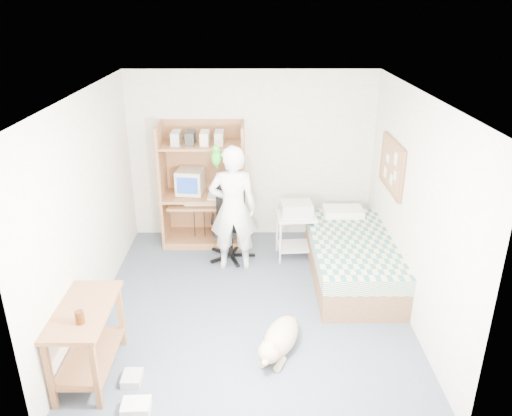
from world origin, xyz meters
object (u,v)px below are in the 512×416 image
at_px(dog, 279,339).
at_px(printer_cart, 296,229).
at_px(bed, 352,258).
at_px(side_desk, 87,331).
at_px(person, 233,209).
at_px(computer_hutch, 204,189).
at_px(office_chair, 231,232).

bearing_deg(dog, printer_cart, 103.03).
xyz_separation_m(bed, side_desk, (-2.85, -1.82, 0.21)).
xyz_separation_m(side_desk, printer_cart, (2.17, 2.40, -0.07)).
xyz_separation_m(dog, printer_cart, (0.32, 2.09, 0.27)).
bearing_deg(person, printer_cart, -162.45).
distance_m(person, dog, 2.01).
distance_m(computer_hutch, person, 0.94).
bearing_deg(bed, computer_hutch, 150.71).
relative_size(person, dog, 1.85).
bearing_deg(person, bed, 168.05).
height_order(bed, printer_cart, bed).
bearing_deg(computer_hutch, side_desk, -106.14).
bearing_deg(computer_hutch, printer_cart, -22.10).
distance_m(bed, side_desk, 3.39).
bearing_deg(side_desk, computer_hutch, 73.86).
height_order(computer_hutch, side_desk, computer_hutch).
bearing_deg(bed, office_chair, 159.06).
relative_size(computer_hutch, bed, 0.89).
height_order(person, dog, person).
height_order(dog, printer_cart, printer_cart).
relative_size(bed, printer_cart, 3.13).
relative_size(office_chair, person, 0.60).
bearing_deg(side_desk, bed, 32.50).
bearing_deg(computer_hutch, bed, -29.29).
relative_size(side_desk, printer_cart, 1.55).
bearing_deg(printer_cart, side_desk, -136.40).
relative_size(bed, office_chair, 1.96).
bearing_deg(office_chair, computer_hutch, 127.69).
xyz_separation_m(office_chair, printer_cart, (0.91, -0.02, 0.06)).
xyz_separation_m(bed, office_chair, (-1.59, 0.61, 0.08)).
distance_m(bed, dog, 1.81).
relative_size(bed, dog, 2.18).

